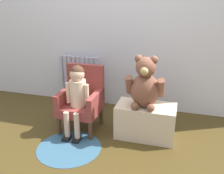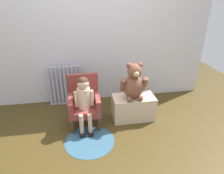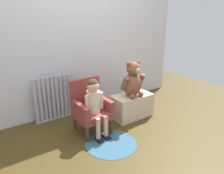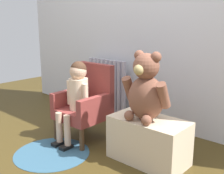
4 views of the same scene
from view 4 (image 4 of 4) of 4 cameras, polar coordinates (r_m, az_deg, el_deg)
ground_plane at (r=2.35m, az=-9.02°, el=-14.15°), size 6.00×6.00×0.00m
back_wall at (r=2.91m, az=7.78°, el=15.66°), size 3.80×0.05×2.40m
radiator at (r=3.20m, az=-1.08°, el=-0.23°), size 0.56×0.05×0.65m
child_armchair at (r=2.61m, az=-5.26°, el=-3.27°), size 0.42×0.41×0.69m
child_figure at (r=2.50m, az=-7.21°, el=-0.65°), size 0.25×0.35×0.73m
low_bench at (r=2.23m, az=7.43°, el=-10.68°), size 0.60×0.32×0.35m
large_teddy_bear at (r=2.09m, az=6.90°, el=-0.66°), size 0.38×0.27×0.52m
floor_rug at (r=2.45m, az=-12.08°, el=-12.99°), size 0.62×0.62×0.01m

